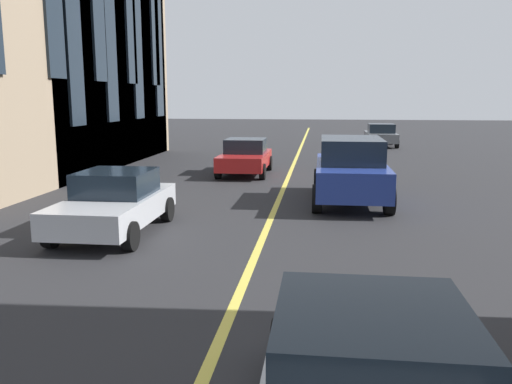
{
  "coord_description": "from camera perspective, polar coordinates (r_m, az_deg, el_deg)",
  "views": [
    {
      "loc": [
        7.15,
        -1.22,
        3.04
      ],
      "look_at": [
        16.48,
        -0.07,
        1.35
      ],
      "focal_mm": 37.05,
      "sensor_mm": 36.0,
      "label": 1
    }
  ],
  "objects": [
    {
      "name": "car_silver_mid",
      "position": [
        12.3,
        -15.01,
        -1.09
      ],
      "size": [
        3.9,
        1.89,
        1.4
      ],
      "color": "#B7BABF",
      "rests_on": "ground_plane"
    },
    {
      "name": "building_left_near",
      "position": [
        27.46,
        -25.86,
        17.97
      ],
      "size": [
        13.06,
        11.33,
        14.4
      ],
      "color": "gray",
      "rests_on": "ground_plane"
    },
    {
      "name": "lane_centre_line",
      "position": [
        13.26,
        1.55,
        -3.01
      ],
      "size": [
        80.0,
        0.16,
        0.01
      ],
      "color": "#D8C64C",
      "rests_on": "ground_plane"
    },
    {
      "name": "car_red_far",
      "position": [
        21.0,
        -1.17,
        3.84
      ],
      "size": [
        3.9,
        1.89,
        1.4
      ],
      "color": "#B21E1E",
      "rests_on": "ground_plane"
    },
    {
      "name": "car_grey_parked_b",
      "position": [
        33.93,
        13.31,
        6.01
      ],
      "size": [
        3.9,
        1.89,
        1.4
      ],
      "color": "slate",
      "rests_on": "ground_plane"
    },
    {
      "name": "car_blue_trailing",
      "position": [
        15.54,
        10.18,
        2.41
      ],
      "size": [
        4.7,
        2.14,
        1.88
      ],
      "color": "navy",
      "rests_on": "ground_plane"
    },
    {
      "name": "car_white_parked_a",
      "position": [
        4.78,
        12.1,
        -19.35
      ],
      "size": [
        3.9,
        1.89,
        1.4
      ],
      "color": "silver",
      "rests_on": "ground_plane"
    }
  ]
}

